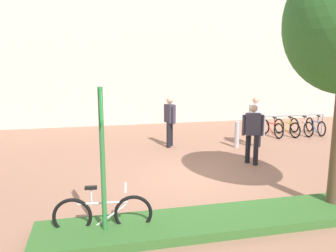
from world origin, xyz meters
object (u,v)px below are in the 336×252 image
at_px(bike_rack_cluster, 294,127).
at_px(person_suited_navy, 253,130).
at_px(parking_sign_post, 102,142).
at_px(person_casual_tan, 255,118).
at_px(bike_at_sign, 103,214).
at_px(person_suited_dark, 170,119).
at_px(bollard_steel, 237,135).

xyz_separation_m(bike_rack_cluster, person_suited_navy, (-3.44, -3.20, 0.64)).
xyz_separation_m(parking_sign_post, person_casual_tan, (5.32, 5.18, -0.66)).
height_order(bike_at_sign, person_suited_navy, person_suited_navy).
xyz_separation_m(bike_at_sign, bike_rack_cluster, (7.75, 6.35, -0.00)).
relative_size(parking_sign_post, person_suited_navy, 1.46).
relative_size(parking_sign_post, person_casual_tan, 1.46).
bearing_deg(person_casual_tan, person_suited_navy, -118.74).
bearing_deg(person_suited_navy, bike_rack_cluster, 42.98).
distance_m(parking_sign_post, bike_at_sign, 1.30).
bearing_deg(person_suited_navy, parking_sign_post, -142.37).
distance_m(bike_at_sign, bike_rack_cluster, 10.02).
relative_size(person_casual_tan, person_suited_dark, 1.00).
bearing_deg(parking_sign_post, person_suited_navy, 37.63).
relative_size(bike_at_sign, bike_rack_cluster, 0.63).
bearing_deg(parking_sign_post, person_suited_dark, 66.90).
relative_size(bike_at_sign, person_suited_navy, 0.98).
bearing_deg(bike_at_sign, person_casual_tan, 43.22).
height_order(person_suited_navy, person_casual_tan, same).
height_order(bollard_steel, person_suited_navy, person_suited_navy).
relative_size(bollard_steel, person_suited_navy, 0.52).
xyz_separation_m(person_casual_tan, person_suited_dark, (-2.86, 0.59, 0.00)).
height_order(bike_rack_cluster, person_suited_navy, person_suited_navy).
bearing_deg(person_casual_tan, bike_rack_cluster, 28.87).
bearing_deg(person_casual_tan, bollard_steel, -177.14).
bearing_deg(person_casual_tan, bike_at_sign, -136.78).
height_order(bike_at_sign, person_casual_tan, person_casual_tan).
xyz_separation_m(person_suited_navy, person_casual_tan, (1.03, 1.87, 0.00)).
height_order(person_casual_tan, person_suited_dark, same).
xyz_separation_m(bollard_steel, person_casual_tan, (0.66, 0.03, 0.53)).
height_order(parking_sign_post, bollard_steel, parking_sign_post).
bearing_deg(bollard_steel, person_suited_navy, -101.41).
bearing_deg(person_suited_navy, person_casual_tan, 61.26).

